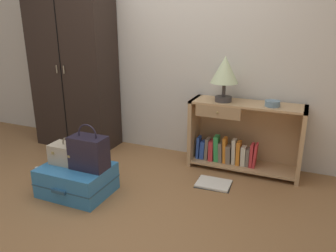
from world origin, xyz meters
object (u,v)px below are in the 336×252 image
object	(u,v)px
handbag	(89,152)
bottle	(38,176)
suitcase_large	(77,180)
train_case	(68,154)
open_book_on_floor	(213,184)
bowl	(272,103)
bookshelf	(240,138)
wardrobe	(74,67)
table_lamp	(225,72)

from	to	relation	value
handbag	bottle	bearing A→B (deg)	-178.03
suitcase_large	handbag	bearing A→B (deg)	8.67
train_case	suitcase_large	bearing A→B (deg)	-16.62
suitcase_large	open_book_on_floor	size ratio (longest dim) A/B	1.74
bowl	bottle	bearing A→B (deg)	-152.39
bookshelf	handbag	size ratio (longest dim) A/B	2.76
bowl	suitcase_large	bearing A→B (deg)	-145.67
bottle	suitcase_large	bearing A→B (deg)	-0.04
wardrobe	bowl	bearing A→B (deg)	0.17
handbag	bottle	xyz separation A→B (m)	(-0.61, -0.02, -0.34)
suitcase_large	bottle	bearing A→B (deg)	179.96
suitcase_large	bottle	distance (m)	0.47
wardrobe	bottle	distance (m)	1.41
bowl	open_book_on_floor	bearing A→B (deg)	-136.40
wardrobe	suitcase_large	bearing A→B (deg)	-53.48
bookshelf	wardrobe	bearing A→B (deg)	-178.32
train_case	bottle	size ratio (longest dim) A/B	1.98
open_book_on_floor	handbag	bearing A→B (deg)	-147.41
bowl	bottle	world-z (taller)	bowl
bottle	handbag	bearing A→B (deg)	1.97
suitcase_large	bottle	size ratio (longest dim) A/B	3.71
handbag	bottle	world-z (taller)	handbag
wardrobe	suitcase_large	xyz separation A→B (m)	(0.77, -1.04, -0.84)
bowl	handbag	distance (m)	1.77
wardrobe	open_book_on_floor	size ratio (longest dim) A/B	5.51
wardrobe	open_book_on_floor	xyz separation A→B (m)	(1.88, -0.40, -0.97)
bowl	handbag	size ratio (longest dim) A/B	0.34
bowl	bookshelf	bearing A→B (deg)	169.62
wardrobe	table_lamp	size ratio (longest dim) A/B	4.28
wardrobe	table_lamp	xyz separation A→B (m)	(1.83, 0.01, 0.05)
bookshelf	bottle	distance (m)	2.06
bookshelf	table_lamp	size ratio (longest dim) A/B	2.49
wardrobe	bowl	xyz separation A→B (m)	(2.31, 0.01, -0.22)
suitcase_large	open_book_on_floor	xyz separation A→B (m)	(1.11, 0.64, -0.12)
wardrobe	open_book_on_floor	bearing A→B (deg)	-12.12
train_case	bookshelf	bearing A→B (deg)	38.55
bowl	open_book_on_floor	size ratio (longest dim) A/B	0.40
wardrobe	bottle	bearing A→B (deg)	-73.79
suitcase_large	handbag	xyz separation A→B (m)	(0.14, 0.02, 0.28)
table_lamp	suitcase_large	xyz separation A→B (m)	(-1.06, -1.06, -0.90)
table_lamp	bowl	xyz separation A→B (m)	(0.48, -0.01, -0.27)
table_lamp	bowl	distance (m)	0.55
bookshelf	bowl	size ratio (longest dim) A/B	8.03
wardrobe	open_book_on_floor	distance (m)	2.15
wardrobe	bowl	size ratio (longest dim) A/B	13.79
wardrobe	open_book_on_floor	world-z (taller)	wardrobe
suitcase_large	handbag	distance (m)	0.32
train_case	handbag	xyz separation A→B (m)	(0.24, -0.01, 0.06)
handbag	open_book_on_floor	size ratio (longest dim) A/B	1.16
bowl	wardrobe	bearing A→B (deg)	-179.83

